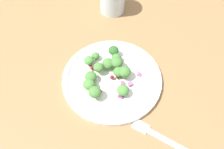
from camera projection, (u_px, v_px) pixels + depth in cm
name	position (u px, v px, depth cm)	size (l,w,h in cm)	color
ground_plane	(115.00, 91.00, 61.85)	(180.00, 180.00, 2.00)	olive
plate	(112.00, 79.00, 61.66)	(24.44, 24.44, 1.70)	white
dressing_pool	(112.00, 78.00, 61.29)	(14.17, 14.17, 0.20)	white
broccoli_floret_0	(123.00, 90.00, 57.36)	(2.85, 2.85, 2.89)	#ADD18E
broccoli_floret_1	(91.00, 76.00, 59.49)	(2.84, 2.84, 2.87)	#ADD18E
broccoli_floret_2	(89.00, 85.00, 57.99)	(2.84, 2.84, 2.88)	#9EC684
broccoli_floret_3	(116.00, 58.00, 62.87)	(2.38, 2.38, 2.41)	#ADD18E
broccoli_floret_4	(125.00, 72.00, 59.52)	(2.98, 2.98, 3.02)	#ADD18E
broccoli_floret_5	(96.00, 56.00, 63.45)	(2.04, 2.04, 2.06)	#9EC684
broccoli_floret_6	(89.00, 61.00, 62.15)	(2.50, 2.50, 2.53)	#8EB77A
broccoli_floret_7	(108.00, 64.00, 61.56)	(2.92, 2.92, 2.96)	#ADD18E
broccoli_floret_8	(117.00, 72.00, 60.32)	(2.63, 2.63, 2.66)	#9EC684
broccoli_floret_9	(114.00, 51.00, 63.70)	(2.64, 2.64, 2.67)	#ADD18E
broccoli_floret_10	(117.00, 63.00, 61.15)	(2.90, 2.90, 2.94)	#ADD18E
broccoli_floret_11	(99.00, 67.00, 60.31)	(2.55, 2.55, 2.58)	#8EB77A
broccoli_floret_12	(95.00, 92.00, 56.39)	(2.98, 2.98, 3.02)	#8EB77A
cranberry_0	(121.00, 94.00, 57.90)	(0.96, 0.96, 0.96)	maroon
cranberry_1	(117.00, 77.00, 60.41)	(0.84, 0.84, 0.84)	#4C0A14
cranberry_2	(89.00, 82.00, 60.01)	(0.87, 0.87, 0.87)	maroon
cranberry_3	(105.00, 66.00, 62.64)	(0.77, 0.77, 0.77)	#4C0A14
cranberry_4	(92.00, 68.00, 61.77)	(0.95, 0.95, 0.95)	maroon
cranberry_5	(112.00, 77.00, 60.27)	(0.99, 0.99, 0.99)	maroon
cranberry_6	(90.00, 65.00, 62.75)	(0.84, 0.84, 0.84)	maroon
onion_bit_0	(130.00, 84.00, 59.59)	(1.07, 1.02, 0.56)	#A35B93
onion_bit_1	(99.00, 91.00, 58.43)	(1.19, 1.02, 0.41)	#843D75
onion_bit_2	(139.00, 74.00, 61.56)	(0.96, 1.13, 0.34)	#934C84
onion_bit_3	(86.00, 85.00, 60.00)	(0.93, 0.80, 0.48)	#A35B93
onion_bit_4	(122.00, 83.00, 59.74)	(0.88, 0.84, 0.49)	#934C84
onion_bit_5	(121.00, 97.00, 57.92)	(0.85, 1.36, 0.33)	#843D75
fork	(167.00, 140.00, 53.50)	(18.39, 6.80, 0.50)	silver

